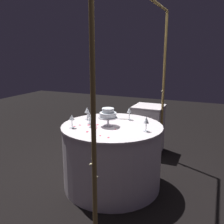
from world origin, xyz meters
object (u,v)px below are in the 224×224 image
object	(u,v)px
wine_glass_0	(146,121)
wine_glass_1	(129,111)
tiered_cake	(108,114)
cake_knife	(119,119)
main_table	(112,156)
decorative_arch	(142,68)
wine_glass_4	(72,118)
wine_glass_5	(89,115)
wine_glass_3	(87,111)
wine_glass_2	(91,118)
side_table	(148,129)

from	to	relation	value
wine_glass_0	wine_glass_1	xyz separation A→B (m)	(-0.38, -0.33, 0.00)
tiered_cake	cake_knife	xyz separation A→B (m)	(-0.35, -0.00, -0.14)
main_table	cake_knife	distance (m)	0.49
decorative_arch	cake_knife	size ratio (longest dim) A/B	7.78
main_table	tiered_cake	xyz separation A→B (m)	(0.05, -0.03, 0.53)
wine_glass_4	cake_knife	distance (m)	0.68
decorative_arch	main_table	bearing A→B (deg)	-90.20
wine_glass_5	cake_knife	world-z (taller)	wine_glass_5
decorative_arch	wine_glass_3	world-z (taller)	decorative_arch
wine_glass_1	wine_glass_2	world-z (taller)	wine_glass_1
wine_glass_3	wine_glass_0	bearing A→B (deg)	77.99
side_table	wine_glass_4	bearing A→B (deg)	-17.54
wine_glass_2	cake_knife	bearing A→B (deg)	160.40
wine_glass_1	tiered_cake	bearing A→B (deg)	-19.16
main_table	wine_glass_2	world-z (taller)	wine_glass_2
decorative_arch	cake_knife	distance (m)	0.83
decorative_arch	wine_glass_3	distance (m)	0.94
wine_glass_1	wine_glass_0	bearing A→B (deg)	41.06
wine_glass_0	cake_knife	distance (m)	0.59
main_table	wine_glass_5	world-z (taller)	wine_glass_5
wine_glass_2	wine_glass_3	distance (m)	0.35
wine_glass_2	wine_glass_4	world-z (taller)	wine_glass_4
cake_knife	wine_glass_3	bearing A→B (deg)	-63.78
wine_glass_3	tiered_cake	bearing A→B (deg)	65.79
main_table	wine_glass_0	world-z (taller)	wine_glass_0
wine_glass_1	wine_glass_2	xyz separation A→B (m)	(0.48, -0.29, -0.02)
wine_glass_0	wine_glass_2	world-z (taller)	wine_glass_0
decorative_arch	wine_glass_3	bearing A→B (deg)	-98.56
wine_glass_4	wine_glass_2	bearing A→B (deg)	122.20
side_table	wine_glass_4	xyz separation A→B (m)	(1.52, -0.48, 0.50)
wine_glass_0	wine_glass_5	size ratio (longest dim) A/B	1.07
main_table	wine_glass_1	xyz separation A→B (m)	(-0.31, 0.10, 0.51)
wine_glass_3	cake_knife	size ratio (longest dim) A/B	0.53
wine_glass_2	cake_knife	xyz separation A→B (m)	(-0.46, 0.16, -0.10)
tiered_cake	wine_glass_2	distance (m)	0.21
side_table	wine_glass_2	bearing A→B (deg)	-12.08
decorative_arch	wine_glass_2	world-z (taller)	decorative_arch
wine_glass_0	wine_glass_3	size ratio (longest dim) A/B	1.04
wine_glass_1	main_table	bearing A→B (deg)	-17.90
decorative_arch	wine_glass_2	bearing A→B (deg)	-72.90
wine_glass_0	wine_glass_3	world-z (taller)	wine_glass_0
main_table	tiered_cake	distance (m)	0.53
decorative_arch	main_table	size ratio (longest dim) A/B	1.92
tiered_cake	wine_glass_0	world-z (taller)	tiered_cake
main_table	tiered_cake	world-z (taller)	tiered_cake
tiered_cake	wine_glass_5	world-z (taller)	tiered_cake
wine_glass_1	wine_glass_2	size ratio (longest dim) A/B	1.18
cake_knife	wine_glass_1	bearing A→B (deg)	100.02
cake_knife	wine_glass_2	bearing A→B (deg)	-19.60
side_table	wine_glass_0	world-z (taller)	wine_glass_0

